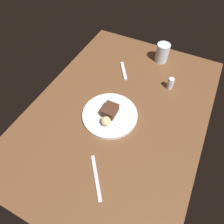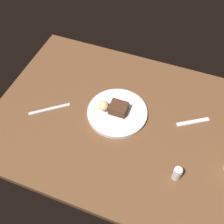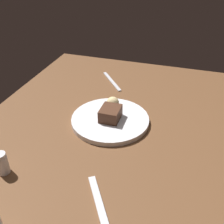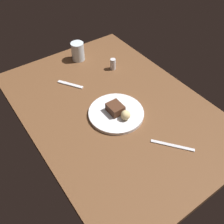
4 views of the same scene
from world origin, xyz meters
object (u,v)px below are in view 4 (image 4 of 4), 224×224
(salt_shaker, at_px, (113,64))
(dessert_plate, at_px, (116,113))
(bread_roll, at_px, (126,115))
(water_glass, at_px, (78,51))
(chocolate_cake_slice, at_px, (115,108))
(dessert_spoon, at_px, (70,85))
(butter_knife, at_px, (172,146))

(salt_shaker, bearing_deg, dessert_plate, 146.90)
(bread_roll, bearing_deg, dessert_plate, 9.09)
(bread_roll, height_order, water_glass, water_glass)
(dessert_plate, relative_size, bread_roll, 5.82)
(bread_roll, relative_size, water_glass, 0.42)
(chocolate_cake_slice, distance_m, dessert_spoon, 0.33)
(salt_shaker, bearing_deg, chocolate_cake_slice, 146.21)
(chocolate_cake_slice, bearing_deg, water_glass, -10.15)
(dessert_plate, distance_m, salt_shaker, 0.38)
(dessert_plate, relative_size, salt_shaker, 4.09)
(salt_shaker, relative_size, butter_knife, 0.35)
(dessert_plate, bearing_deg, salt_shaker, -33.10)
(dessert_plate, distance_m, bread_roll, 0.07)
(chocolate_cake_slice, height_order, water_glass, water_glass)
(dessert_plate, height_order, water_glass, water_glass)
(dessert_plate, distance_m, butter_knife, 0.31)
(bread_roll, distance_m, butter_knife, 0.25)
(chocolate_cake_slice, xyz_separation_m, bread_roll, (-0.07, -0.01, 0.00))
(chocolate_cake_slice, xyz_separation_m, butter_knife, (-0.30, -0.09, -0.04))
(bread_roll, height_order, dessert_spoon, bread_roll)
(water_glass, bearing_deg, salt_shaker, -150.41)
(bread_roll, bearing_deg, chocolate_cake_slice, 10.50)
(dessert_spoon, relative_size, butter_knife, 0.79)
(chocolate_cake_slice, xyz_separation_m, dessert_spoon, (0.32, 0.07, -0.04))
(water_glass, distance_m, butter_knife, 0.82)
(salt_shaker, height_order, dessert_spoon, salt_shaker)
(salt_shaker, height_order, butter_knife, salt_shaker)
(butter_knife, bearing_deg, bread_roll, 159.95)
(dessert_plate, relative_size, dessert_spoon, 1.80)
(salt_shaker, bearing_deg, dessert_spoon, 87.42)
(dessert_plate, height_order, bread_roll, bread_roll)
(dessert_spoon, bearing_deg, chocolate_cake_slice, -20.57)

